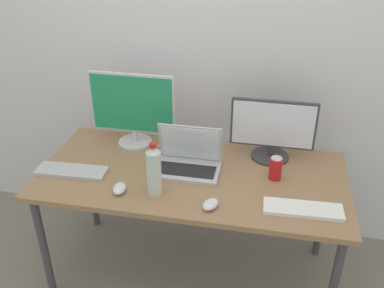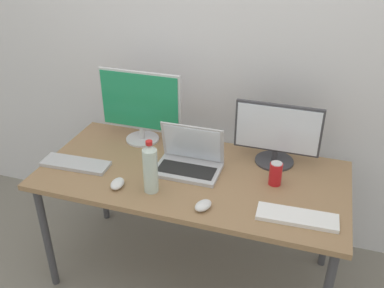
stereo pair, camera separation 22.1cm
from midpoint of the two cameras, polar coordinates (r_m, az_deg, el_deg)
name	(u,v)px [view 1 (the left image)]	position (r m, az deg, el deg)	size (l,w,h in m)	color
ground_plane	(192,273)	(2.78, -2.38, -16.84)	(16.00, 16.00, 0.00)	gray
wall_back	(211,40)	(2.60, 0.11, 13.60)	(7.00, 0.08, 2.60)	silver
work_desk	(192,183)	(2.34, -2.72, -5.24)	(1.64, 0.77, 0.74)	#424247
monitor_left	(133,108)	(2.53, -10.44, 4.73)	(0.50, 0.20, 0.44)	silver
monitor_center	(273,129)	(2.38, 8.10, 1.88)	(0.47, 0.22, 0.35)	#38383D
laptop_silver	(188,160)	(2.32, -3.22, -2.17)	(0.35, 0.23, 0.24)	#B7B7BC
keyboard_main	(303,209)	(2.07, 11.64, -8.62)	(0.37, 0.12, 0.02)	white
keyboard_aux	(71,171)	(2.42, -18.33, -3.52)	(0.38, 0.13, 0.02)	#B2B2B7
mouse_by_keyboard	(119,188)	(2.20, -12.51, -5.90)	(0.06, 0.10, 0.04)	silver
mouse_by_laptop	(210,204)	(2.05, -0.64, -8.16)	(0.06, 0.10, 0.04)	silver
water_bottle	(154,171)	(2.10, -8.11, -3.64)	(0.07, 0.07, 0.29)	silver
soda_can_near_keyboard	(276,168)	(2.25, 8.34, -3.32)	(0.07, 0.07, 0.13)	red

